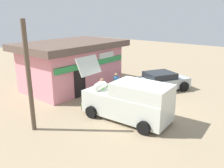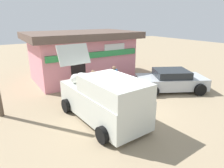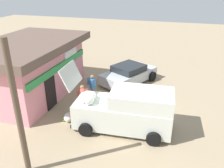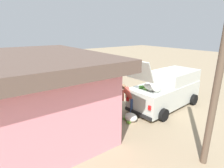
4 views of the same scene
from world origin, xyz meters
name	(u,v)px [view 1 (image 1 of 4)]	position (x,y,z in m)	size (l,w,h in m)	color
ground_plane	(136,110)	(0.00, 0.00, 0.00)	(60.00, 60.00, 0.00)	#9E896B
storefront_bar	(72,64)	(0.75, 5.89, 1.68)	(7.27, 4.72, 3.22)	pink
delivery_van	(129,101)	(-1.14, -0.32, 0.97)	(2.37, 4.89, 2.89)	silver
parked_sedan	(159,81)	(4.06, 0.77, 0.60)	(4.32, 3.49, 1.23)	#B2B7BC
vendor_standing	(116,83)	(0.94, 2.11, 0.91)	(0.55, 0.43, 1.58)	#726047
customer_bending	(101,90)	(-0.60, 2.00, 0.93)	(0.76, 0.70, 1.52)	navy
unloaded_banana_pile	(86,103)	(-1.32, 2.51, 0.19)	(0.85, 0.64, 0.41)	silver
paint_bucket	(123,84)	(3.05, 3.17, 0.21)	(0.30, 0.30, 0.42)	blue
utility_pole	(29,78)	(-4.74, 2.40, 2.44)	(0.20, 0.20, 4.87)	brown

